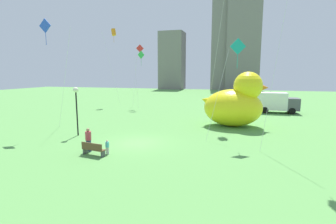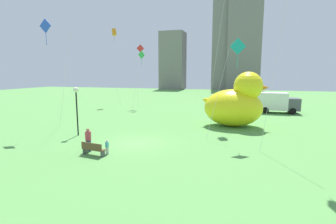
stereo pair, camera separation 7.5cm
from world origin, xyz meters
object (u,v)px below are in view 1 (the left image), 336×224
Objects in this scene: giant_inflatable_duck at (235,103)px; kite_green at (141,57)px; box_truck at (276,103)px; kite_teal at (237,50)px; lamppost at (76,98)px; kite_red at (140,51)px; kite_orange at (114,33)px; person_child at (107,146)px; kite_blue at (47,30)px; person_adult at (88,139)px; park_bench at (93,149)px.

kite_green is at bearing 144.30° from giant_inflatable_duck.
kite_green reaches higher than giant_inflatable_duck.
box_truck is 0.69× the size of kite_teal.
box_truck is (5.28, 11.07, -0.98)m from giant_inflatable_duck.
giant_inflatable_duck is at bearing 90.45° from kite_teal.
lamppost is 26.78m from box_truck.
kite_red reaches higher than box_truck.
lamppost is 24.77m from kite_orange.
lamppost is 0.76× the size of box_truck.
person_child is 13.13m from kite_blue.
kite_red is at bearing -14.04° from kite_orange.
person_child is 14.70m from giant_inflatable_duck.
kite_teal is at bearing -89.55° from giant_inflatable_duck.
person_adult is at bearing -148.89° from kite_teal.
box_truck is (14.20, 23.71, 0.96)m from park_bench.
person_adult is 11.80m from kite_blue.
kite_orange reaches higher than lamppost.
giant_inflatable_duck reaches higher than person_adult.
box_truck is at bearing -3.53° from kite_red.
kite_teal is 16.86m from kite_blue.
giant_inflatable_duck is at bearing -35.70° from kite_green.
kite_red is (-20.98, 1.30, 7.72)m from box_truck.
kite_red is at bearing 87.30° from kite_blue.
park_bench is 7.01m from lamppost.
box_truck is at bearing 56.79° from person_adult.
lamppost reaches higher than box_truck.
park_bench is at bearing -143.39° from kite_teal.
person_adult is at bearing 172.46° from person_child.
kite_orange reaches higher than kite_blue.
giant_inflatable_duck is (8.15, 12.10, 1.87)m from person_child.
box_truck reaches higher than person_adult.
kite_red is at bearing 105.17° from park_bench.
kite_green is (-6.66, 22.73, 7.53)m from person_child.
kite_blue is (-16.63, -7.30, 6.92)m from giant_inflatable_duck.
kite_teal is (9.80, 5.91, 6.39)m from person_adult.
kite_green is (-1.42, 18.67, 4.74)m from lamppost.
person_adult is 26.29m from kite_red.
kite_teal is 29.27m from kite_orange.
person_child is at bearing 34.69° from park_bench.
kite_green is at bearing 84.17° from kite_blue.
kite_blue is (-3.25, 0.73, 6.01)m from lamppost.
person_adult is (-0.83, 0.75, 0.45)m from park_bench.
park_bench is at bearing -74.83° from kite_red.
person_adult reaches higher than person_child.
person_adult is at bearing -77.36° from kite_green.
kite_green is at bearing 104.17° from park_bench.
park_bench is 25.18m from kite_green.
kite_blue reaches higher than person_child.
kite_green is (-5.05, 22.52, 7.15)m from person_adult.
kite_green reaches higher than person_child.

